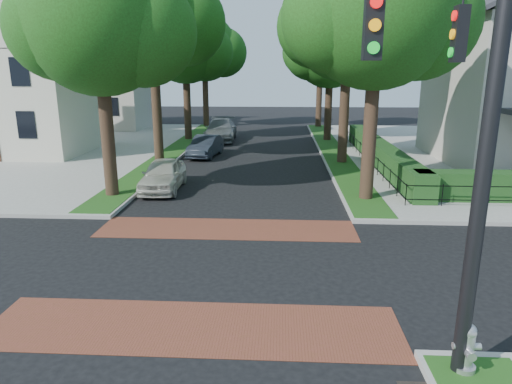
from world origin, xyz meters
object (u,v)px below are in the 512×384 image
Objects in this scene: parked_car_front at (163,175)px; parked_car_rear at (221,130)px; traffic_signal at (472,116)px; fire_hydrant at (467,348)px; parked_car_middle at (206,146)px.

parked_car_rear is at bearing 85.50° from parked_car_front.
parked_car_front is at bearing 123.32° from traffic_signal.
parked_car_front is (-8.49, 12.91, -3.98)m from traffic_signal.
fire_hydrant is at bearing -76.59° from parked_car_rear.
parked_car_front is at bearing -94.70° from parked_car_rear.
parked_car_front is at bearing -87.06° from parked_car_middle.
traffic_signal is 23.30m from parked_car_middle.
parked_car_rear reaches higher than parked_car_front.
fire_hydrant is (0.31, -0.19, -4.09)m from traffic_signal.
parked_car_rear is at bearing 122.96° from fire_hydrant.
parked_car_front is 15.83m from parked_car_rear.
parked_car_middle is at bearing 83.93° from parked_car_front.
fire_hydrant is (8.80, -13.10, -0.11)m from parked_car_front.
traffic_signal is 30.02m from parked_car_rear.
traffic_signal is 8.19× the size of fire_hydrant.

